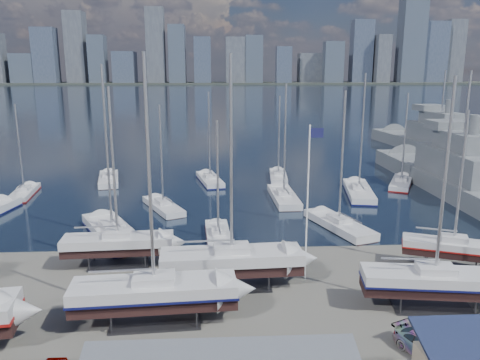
{
  "coord_description": "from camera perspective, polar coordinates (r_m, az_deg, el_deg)",
  "views": [
    {
      "loc": [
        -0.12,
        -41.65,
        16.39
      ],
      "look_at": [
        2.48,
        8.0,
        4.76
      ],
      "focal_mm": 35.0,
      "sensor_mm": 36.0,
      "label": 1
    }
  ],
  "objects": [
    {
      "name": "ground",
      "position": [
        35.64,
        -2.55,
        -14.22
      ],
      "size": [
        1400.0,
        1400.0,
        0.0
      ],
      "primitive_type": "plane",
      "color": "#605E59",
      "rests_on": "ground"
    },
    {
      "name": "water",
      "position": [
        342.05,
        -3.03,
        10.38
      ],
      "size": [
        1400.0,
        600.0,
        0.4
      ],
      "primitive_type": "cube",
      "color": "#172535",
      "rests_on": "ground"
    },
    {
      "name": "far_shore",
      "position": [
        601.84,
        -3.05,
        11.7
      ],
      "size": [
        1400.0,
        80.0,
        2.2
      ],
      "primitive_type": "cube",
      "color": "#2D332D",
      "rests_on": "ground"
    },
    {
      "name": "skyline",
      "position": [
        595.89,
        -3.88,
        15.32
      ],
      "size": [
        639.14,
        43.8,
        107.69
      ],
      "color": "#475166",
      "rests_on": "far_shore"
    },
    {
      "name": "sailboat_cradle_2",
      "position": [
        41.55,
        -14.63,
        -7.49
      ],
      "size": [
        9.39,
        3.07,
        15.2
      ],
      "rotation": [
        0.0,
        0.0,
        0.05
      ],
      "color": "#2D2D33",
      "rests_on": "ground"
    },
    {
      "name": "sailboat_cradle_3",
      "position": [
        32.14,
        -10.38,
        -13.36
      ],
      "size": [
        11.09,
        3.77,
        17.51
      ],
      "rotation": [
        0.0,
        0.0,
        0.07
      ],
      "color": "#2D2D33",
      "rests_on": "ground"
    },
    {
      "name": "sailboat_cradle_4",
      "position": [
        36.47,
        -1.03,
        -9.8
      ],
      "size": [
        11.01,
        3.63,
        17.6
      ],
      "rotation": [
        0.0,
        0.0,
        0.05
      ],
      "color": "#2D2D33",
      "rests_on": "ground"
    },
    {
      "name": "sailboat_cradle_5",
      "position": [
        36.0,
        22.62,
        -11.34
      ],
      "size": [
        10.27,
        4.17,
        16.11
      ],
      "rotation": [
        0.0,
        0.0,
        -0.14
      ],
      "color": "#2D2D33",
      "rests_on": "ground"
    },
    {
      "name": "sailboat_cradle_6",
      "position": [
        43.47,
        24.57,
        -7.49
      ],
      "size": [
        8.45,
        5.08,
        13.42
      ],
      "rotation": [
        0.0,
        0.0,
        -0.37
      ],
      "color": "#2D2D33",
      "rests_on": "ground"
    },
    {
      "name": "sailboat_moored_1",
      "position": [
        69.27,
        -24.79,
        -1.5
      ],
      "size": [
        3.47,
        8.8,
        12.81
      ],
      "rotation": [
        0.0,
        0.0,
        1.7
      ],
      "color": "black",
      "rests_on": "water"
    },
    {
      "name": "sailboat_moored_2",
      "position": [
        73.05,
        -15.71,
        -0.04
      ],
      "size": [
        4.66,
        10.17,
        14.82
      ],
      "rotation": [
        0.0,
        0.0,
        1.77
      ],
      "color": "black",
      "rests_on": "water"
    },
    {
      "name": "sailboat_moored_3",
      "position": [
        49.18,
        -15.28,
        -6.4
      ],
      "size": [
        8.51,
        12.11,
        17.83
      ],
      "rotation": [
        0.0,
        0.0,
        2.06
      ],
      "color": "black",
      "rests_on": "water"
    },
    {
      "name": "sailboat_moored_4",
      "position": [
        57.31,
        -9.33,
        -3.29
      ],
      "size": [
        5.99,
        8.92,
        13.17
      ],
      "rotation": [
        0.0,
        0.0,
        2.02
      ],
      "color": "black",
      "rests_on": "water"
    },
    {
      "name": "sailboat_moored_5",
      "position": [
        70.26,
        -3.69,
        -0.09
      ],
      "size": [
        4.53,
        9.76,
        14.08
      ],
      "rotation": [
        0.0,
        0.0,
        1.78
      ],
      "color": "black",
      "rests_on": "water"
    },
    {
      "name": "sailboat_moored_6",
      "position": [
        46.87,
        -2.66,
        -6.91
      ],
      "size": [
        2.8,
        8.42,
        12.4
      ],
      "rotation": [
        0.0,
        0.0,
        1.63
      ],
      "color": "black",
      "rests_on": "water"
    },
    {
      "name": "sailboat_moored_7",
      "position": [
        60.76,
        5.35,
        -2.22
      ],
      "size": [
        3.16,
        10.38,
        15.57
      ],
      "rotation": [
        0.0,
        0.0,
        1.6
      ],
      "color": "black",
      "rests_on": "water"
    },
    {
      "name": "sailboat_moored_8",
      "position": [
        72.76,
        4.68,
        0.35
      ],
      "size": [
        3.3,
        9.12,
        13.35
      ],
      "rotation": [
        0.0,
        0.0,
        1.48
      ],
      "color": "black",
      "rests_on": "water"
    },
    {
      "name": "sailboat_moored_9",
      "position": [
        50.98,
        11.95,
        -5.5
      ],
      "size": [
        5.94,
        10.42,
        15.17
      ],
      "rotation": [
        0.0,
        0.0,
        1.9
      ],
      "color": "black",
      "rests_on": "water"
    },
    {
      "name": "sailboat_moored_10",
      "position": [
        65.06,
        14.26,
        -1.56
      ],
      "size": [
        4.99,
        11.67,
        16.9
      ],
      "rotation": [
        0.0,
        0.0,
        1.4
      ],
      "color": "black",
      "rests_on": "water"
    },
    {
      "name": "sailboat_moored_11",
      "position": [
        72.17,
        19.04,
        -0.44
      ],
      "size": [
        6.51,
        9.55,
        13.99
      ],
      "rotation": [
        0.0,
        0.0,
        1.11
      ],
      "color": "black",
      "rests_on": "water"
    },
    {
      "name": "naval_ship_east",
      "position": [
        69.92,
        25.11,
        -0.25
      ],
      "size": [
        7.62,
        44.99,
        18.04
      ],
      "rotation": [
        0.0,
        0.0,
        1.58
      ],
      "color": "slate",
      "rests_on": "water"
    },
    {
      "name": "naval_ship_west",
      "position": [
        101.67,
        23.0,
        3.79
      ],
      "size": [
        12.17,
        46.6,
        18.15
      ],
      "rotation": [
        0.0,
        0.0,
        1.68
      ],
      "color": "slate",
      "rests_on": "water"
    },
    {
      "name": "car_d",
      "position": [
        30.96,
        22.05,
        -18.43
      ],
      "size": [
        3.55,
        4.91,
        1.32
      ],
      "primitive_type": "imported",
      "rotation": [
        0.0,
        0.0,
        0.42
      ],
      "color": "gray",
      "rests_on": "ground"
    },
    {
      "name": "flagpole",
      "position": [
        36.51,
        8.4,
        -1.53
      ],
      "size": [
        1.1,
        0.12,
        12.48
      ],
      "color": "white",
      "rests_on": "ground"
    }
  ]
}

